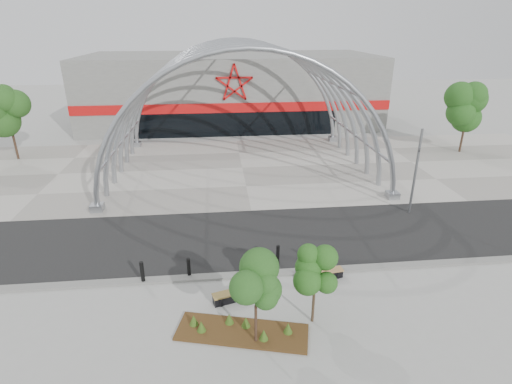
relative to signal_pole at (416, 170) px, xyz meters
The scene contains 19 objects.
ground 12.01m from the signal_pole, 150.60° to the right, with size 140.00×140.00×0.00m, color #9F9F9A.
road 10.79m from the signal_pole, 167.65° to the right, with size 140.00×7.00×0.02m, color black.
forecourt 14.39m from the signal_pole, 136.09° to the left, with size 60.00×17.00×0.04m, color gray.
kerb 12.12m from the signal_pole, 149.54° to the right, with size 60.00×0.50×0.12m, color slate.
arena_building 29.55m from the signal_pole, 110.12° to the left, with size 34.00×15.24×8.00m.
vault_canopy 14.39m from the signal_pole, 136.09° to the left, with size 20.80×15.80×20.36m.
planting_bed 15.44m from the signal_pole, 139.80° to the right, with size 5.41×2.82×0.55m.
signal_pole is the anchor object (origin of this frame).
street_tree_0 15.18m from the signal_pole, 136.75° to the right, with size 1.50×1.50×3.42m.
street_tree_1 12.79m from the signal_pole, 132.41° to the right, with size 1.42×1.42×3.36m.
bench_0 14.18m from the signal_pole, 146.39° to the right, with size 2.27×1.09×0.47m.
bench_1 10.31m from the signal_pole, 138.73° to the right, with size 2.12×0.75×0.43m.
bollard_0 17.20m from the signal_pole, 159.24° to the right, with size 0.18×0.18×1.14m, color black.
bollard_1 15.15m from the signal_pole, 157.31° to the right, with size 0.16×0.16×1.03m, color black.
bollard_2 10.92m from the signal_pole, 151.73° to the right, with size 0.17×0.17×1.04m, color black.
bollard_3 9.52m from the signal_pole, 145.12° to the right, with size 0.14×0.14×0.91m, color black.
bollard_4 8.88m from the signal_pole, 141.31° to the right, with size 0.15×0.15×0.95m, color black.
bg_tree_0 33.41m from the signal_pole, 154.67° to the left, with size 3.00×3.00×6.45m.
bg_tree_1 16.44m from the signal_pole, 48.54° to the left, with size 2.70×2.70×5.91m.
Camera 1 is at (-2.10, -16.47, 11.26)m, focal length 28.00 mm.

